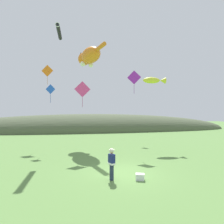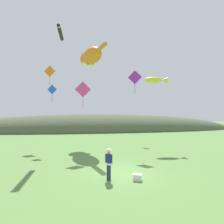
{
  "view_description": "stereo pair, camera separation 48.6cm",
  "coord_description": "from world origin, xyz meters",
  "views": [
    {
      "loc": [
        -2.7,
        -10.79,
        3.82
      ],
      "look_at": [
        0.0,
        4.0,
        3.9
      ],
      "focal_mm": 28.0,
      "sensor_mm": 36.0,
      "label": 1
    },
    {
      "loc": [
        -2.22,
        -10.87,
        3.82
      ],
      "look_at": [
        0.0,
        4.0,
        3.9
      ],
      "focal_mm": 28.0,
      "sensor_mm": 36.0,
      "label": 2
    }
  ],
  "objects": [
    {
      "name": "kite_diamond_blue",
      "position": [
        -5.71,
        7.94,
        6.24
      ],
      "size": [
        0.99,
        0.27,
        1.92
      ],
      "color": "blue"
    },
    {
      "name": "kite_giant_cat",
      "position": [
        -1.62,
        10.81,
        10.77
      ],
      "size": [
        3.04,
        6.7,
        2.11
      ],
      "color": "orange"
    },
    {
      "name": "kite_tube_streamer",
      "position": [
        -4.79,
        7.25,
        11.93
      ],
      "size": [
        0.48,
        3.08,
        0.44
      ],
      "color": "black"
    },
    {
      "name": "kite_diamond_pink",
      "position": [
        -2.5,
        5.33,
        5.97
      ],
      "size": [
        1.46,
        0.1,
        2.36
      ],
      "color": "#E53F8C"
    },
    {
      "name": "kite_spool",
      "position": [
        -0.87,
        -0.4,
        0.11
      ],
      "size": [
        0.16,
        0.22,
        0.22
      ],
      "color": "olive",
      "rests_on": "ground"
    },
    {
      "name": "festival_attendant",
      "position": [
        -0.93,
        -1.0,
        0.95
      ],
      "size": [
        0.41,
        0.49,
        1.77
      ],
      "color": "#232D47",
      "rests_on": "ground"
    },
    {
      "name": "kite_fish_windsock",
      "position": [
        5.42,
        7.53,
        7.48
      ],
      "size": [
        2.61,
        0.87,
        0.79
      ],
      "color": "yellow"
    },
    {
      "name": "picnic_cooler",
      "position": [
        0.65,
        -1.3,
        0.18
      ],
      "size": [
        0.57,
        0.48,
        0.36
      ],
      "color": "white",
      "rests_on": "ground"
    },
    {
      "name": "kite_diamond_orange",
      "position": [
        -6.56,
        11.0,
        8.84
      ],
      "size": [
        1.38,
        0.33,
        2.32
      ],
      "color": "orange"
    },
    {
      "name": "kite_diamond_violet",
      "position": [
        2.53,
        5.73,
        7.32
      ],
      "size": [
        1.26,
        0.57,
        2.28
      ],
      "color": "purple"
    },
    {
      "name": "distant_hill_ridge",
      "position": [
        0.0,
        26.96,
        0.0
      ],
      "size": [
        63.18,
        11.38,
        7.2
      ],
      "color": "#4C563D",
      "rests_on": "ground"
    },
    {
      "name": "ground_plane",
      "position": [
        0.0,
        0.0,
        0.0
      ],
      "size": [
        120.0,
        120.0,
        0.0
      ],
      "primitive_type": "plane",
      "color": "#5B8442"
    },
    {
      "name": "kite_diamond_white",
      "position": [
        4.89,
        12.82,
        9.12
      ],
      "size": [
        0.88,
        0.47,
        1.89
      ],
      "color": "white"
    }
  ]
}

